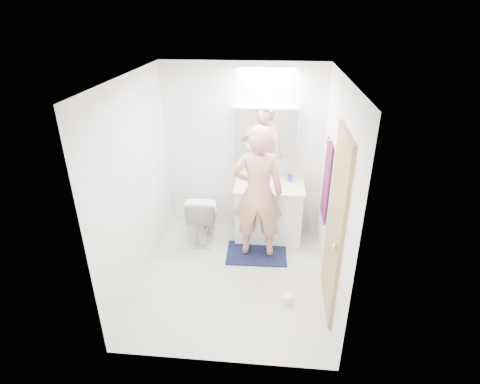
# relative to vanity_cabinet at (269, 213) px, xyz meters

# --- Properties ---
(floor) EXTENTS (2.50, 2.50, 0.00)m
(floor) POSITION_rel_vanity_cabinet_xyz_m (-0.39, -0.96, -0.39)
(floor) COLOR silver
(floor) RESTS_ON ground
(ceiling) EXTENTS (2.50, 2.50, 0.00)m
(ceiling) POSITION_rel_vanity_cabinet_xyz_m (-0.39, -0.96, 2.01)
(ceiling) COLOR white
(ceiling) RESTS_ON floor
(wall_back) EXTENTS (2.50, 0.00, 2.50)m
(wall_back) POSITION_rel_vanity_cabinet_xyz_m (-0.39, 0.29, 0.81)
(wall_back) COLOR white
(wall_back) RESTS_ON floor
(wall_front) EXTENTS (2.50, 0.00, 2.50)m
(wall_front) POSITION_rel_vanity_cabinet_xyz_m (-0.39, -2.21, 0.81)
(wall_front) COLOR white
(wall_front) RESTS_ON floor
(wall_left) EXTENTS (0.00, 2.50, 2.50)m
(wall_left) POSITION_rel_vanity_cabinet_xyz_m (-1.49, -0.96, 0.81)
(wall_left) COLOR white
(wall_left) RESTS_ON floor
(wall_right) EXTENTS (0.00, 2.50, 2.50)m
(wall_right) POSITION_rel_vanity_cabinet_xyz_m (0.71, -0.96, 0.81)
(wall_right) COLOR white
(wall_right) RESTS_ON floor
(vanity_cabinet) EXTENTS (0.90, 0.55, 0.78)m
(vanity_cabinet) POSITION_rel_vanity_cabinet_xyz_m (0.00, 0.00, 0.00)
(vanity_cabinet) COLOR white
(vanity_cabinet) RESTS_ON floor
(countertop) EXTENTS (0.95, 0.58, 0.04)m
(countertop) POSITION_rel_vanity_cabinet_xyz_m (0.00, -0.00, 0.41)
(countertop) COLOR white
(countertop) RESTS_ON vanity_cabinet
(sink_basin) EXTENTS (0.36, 0.36, 0.03)m
(sink_basin) POSITION_rel_vanity_cabinet_xyz_m (0.00, 0.03, 0.45)
(sink_basin) COLOR white
(sink_basin) RESTS_ON countertop
(faucet) EXTENTS (0.02, 0.02, 0.16)m
(faucet) POSITION_rel_vanity_cabinet_xyz_m (0.00, 0.22, 0.51)
(faucet) COLOR silver
(faucet) RESTS_ON countertop
(medicine_cabinet) EXTENTS (0.88, 0.14, 0.70)m
(medicine_cabinet) POSITION_rel_vanity_cabinet_xyz_m (-0.09, 0.21, 1.11)
(medicine_cabinet) COLOR white
(medicine_cabinet) RESTS_ON wall_back
(mirror_panel) EXTENTS (0.84, 0.01, 0.66)m
(mirror_panel) POSITION_rel_vanity_cabinet_xyz_m (-0.09, 0.13, 1.11)
(mirror_panel) COLOR silver
(mirror_panel) RESTS_ON medicine_cabinet
(toilet) EXTENTS (0.44, 0.74, 0.74)m
(toilet) POSITION_rel_vanity_cabinet_xyz_m (-0.91, -0.11, -0.02)
(toilet) COLOR white
(toilet) RESTS_ON floor
(bath_rug) EXTENTS (0.82, 0.57, 0.02)m
(bath_rug) POSITION_rel_vanity_cabinet_xyz_m (-0.14, -0.46, -0.38)
(bath_rug) COLOR #152443
(bath_rug) RESTS_ON floor
(person) EXTENTS (0.65, 0.44, 1.75)m
(person) POSITION_rel_vanity_cabinet_xyz_m (-0.14, -0.46, 0.53)
(person) COLOR tan
(person) RESTS_ON bath_rug
(door) EXTENTS (0.04, 0.80, 2.00)m
(door) POSITION_rel_vanity_cabinet_xyz_m (0.69, -1.31, 0.61)
(door) COLOR #A58452
(door) RESTS_ON wall_right
(door_knob) EXTENTS (0.06, 0.06, 0.06)m
(door_knob) POSITION_rel_vanity_cabinet_xyz_m (0.65, -1.61, 0.56)
(door_knob) COLOR gold
(door_knob) RESTS_ON door
(towel) EXTENTS (0.02, 0.42, 1.00)m
(towel) POSITION_rel_vanity_cabinet_xyz_m (0.69, -0.41, 0.71)
(towel) COLOR #161033
(towel) RESTS_ON wall_right
(towel_hook) EXTENTS (0.07, 0.02, 0.02)m
(towel_hook) POSITION_rel_vanity_cabinet_xyz_m (0.68, -0.41, 1.23)
(towel_hook) COLOR silver
(towel_hook) RESTS_ON wall_right
(soap_bottle_a) EXTENTS (0.12, 0.12, 0.23)m
(soap_bottle_a) POSITION_rel_vanity_cabinet_xyz_m (-0.35, 0.15, 0.55)
(soap_bottle_a) COLOR #E9EA97
(soap_bottle_a) RESTS_ON countertop
(soap_bottle_b) EXTENTS (0.10, 0.10, 0.18)m
(soap_bottle_b) POSITION_rel_vanity_cabinet_xyz_m (-0.24, 0.18, 0.52)
(soap_bottle_b) COLOR #6292D2
(soap_bottle_b) RESTS_ON countertop
(toothbrush_cup) EXTENTS (0.12, 0.12, 0.09)m
(toothbrush_cup) POSITION_rel_vanity_cabinet_xyz_m (0.28, 0.16, 0.47)
(toothbrush_cup) COLOR #3A5CB0
(toothbrush_cup) RESTS_ON countertop
(toilet_paper_roll) EXTENTS (0.11, 0.11, 0.10)m
(toilet_paper_roll) POSITION_rel_vanity_cabinet_xyz_m (0.26, -1.37, -0.34)
(toilet_paper_roll) COLOR white
(toilet_paper_roll) RESTS_ON floor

